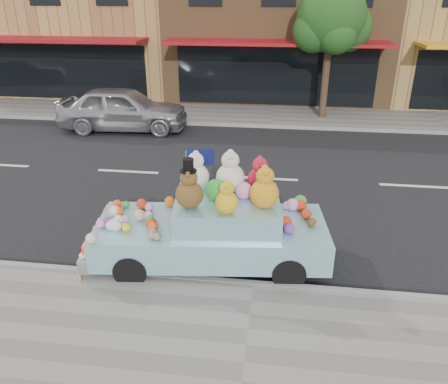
# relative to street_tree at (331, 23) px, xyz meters

# --- Properties ---
(ground) EXTENTS (120.00, 120.00, 0.00)m
(ground) POSITION_rel_street_tree_xyz_m (-2.03, -6.55, -3.69)
(ground) COLOR black
(ground) RESTS_ON ground
(near_sidewalk) EXTENTS (60.00, 3.00, 0.12)m
(near_sidewalk) POSITION_rel_street_tree_xyz_m (-2.03, -13.05, -3.63)
(near_sidewalk) COLOR gray
(near_sidewalk) RESTS_ON ground
(far_sidewalk) EXTENTS (60.00, 3.00, 0.12)m
(far_sidewalk) POSITION_rel_street_tree_xyz_m (-2.03, -0.05, -3.63)
(far_sidewalk) COLOR gray
(far_sidewalk) RESTS_ON ground
(near_kerb) EXTENTS (60.00, 0.12, 0.13)m
(near_kerb) POSITION_rel_street_tree_xyz_m (-2.03, -11.55, -3.63)
(near_kerb) COLOR gray
(near_kerb) RESTS_ON ground
(far_kerb) EXTENTS (60.00, 0.12, 0.13)m
(far_kerb) POSITION_rel_street_tree_xyz_m (-2.03, -1.55, -3.63)
(far_kerb) COLOR gray
(far_kerb) RESTS_ON ground
(storefront_left) EXTENTS (10.00, 9.80, 7.30)m
(storefront_left) POSITION_rel_street_tree_xyz_m (-12.03, 5.42, -0.05)
(storefront_left) COLOR #AB8648
(storefront_left) RESTS_ON ground
(storefront_mid) EXTENTS (10.00, 9.80, 7.30)m
(storefront_mid) POSITION_rel_street_tree_xyz_m (-2.03, 5.42, -0.05)
(storefront_mid) COLOR olive
(storefront_mid) RESTS_ON ground
(street_tree) EXTENTS (3.00, 2.70, 5.22)m
(street_tree) POSITION_rel_street_tree_xyz_m (0.00, 0.00, 0.00)
(street_tree) COLOR #38281C
(street_tree) RESTS_ON ground
(car_silver) EXTENTS (4.84, 2.19, 1.61)m
(car_silver) POSITION_rel_street_tree_xyz_m (-7.52, -2.51, -2.89)
(car_silver) COLOR #AEAEB3
(car_silver) RESTS_ON ground
(art_car) EXTENTS (4.64, 2.20, 2.26)m
(art_car) POSITION_rel_street_tree_xyz_m (-2.85, -10.78, -2.89)
(art_car) COLOR black
(art_car) RESTS_ON ground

